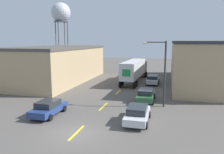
{
  "coord_description": "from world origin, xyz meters",
  "views": [
    {
      "loc": [
        6.99,
        -15.19,
        7.31
      ],
      "look_at": [
        -0.49,
        13.33,
        2.45
      ],
      "focal_mm": 35.0,
      "sensor_mm": 36.0,
      "label": 1
    }
  ],
  "objects_px": {
    "water_tower": "(61,13)",
    "parked_car_left_near": "(49,108)",
    "semi_truck": "(135,69)",
    "parked_car_right_mid": "(146,95)",
    "street_lamp": "(162,69)",
    "parked_car_right_far": "(153,80)",
    "fire_hydrant": "(38,107)",
    "parked_car_right_near": "(137,114)"
  },
  "relations": [
    {
      "from": "street_lamp",
      "to": "parked_car_right_mid",
      "type": "bearing_deg",
      "value": 136.82
    },
    {
      "from": "parked_car_left_near",
      "to": "water_tower",
      "type": "xyz_separation_m",
      "value": [
        -21.85,
        45.31,
        15.1
      ]
    },
    {
      "from": "fire_hydrant",
      "to": "parked_car_right_far",
      "type": "bearing_deg",
      "value": 59.9
    },
    {
      "from": "parked_car_right_near",
      "to": "fire_hydrant",
      "type": "distance_m",
      "value": 10.5
    },
    {
      "from": "water_tower",
      "to": "parked_car_left_near",
      "type": "bearing_deg",
      "value": -64.25
    },
    {
      "from": "parked_car_right_near",
      "to": "street_lamp",
      "type": "distance_m",
      "value": 6.77
    },
    {
      "from": "parked_car_right_mid",
      "to": "fire_hydrant",
      "type": "relative_size",
      "value": 4.88
    },
    {
      "from": "parked_car_right_near",
      "to": "parked_car_right_mid",
      "type": "bearing_deg",
      "value": 90.0
    },
    {
      "from": "parked_car_right_mid",
      "to": "parked_car_left_near",
      "type": "xyz_separation_m",
      "value": [
        -8.81,
        -7.6,
        0.0
      ]
    },
    {
      "from": "water_tower",
      "to": "semi_truck",
      "type": "bearing_deg",
      "value": -42.34
    },
    {
      "from": "semi_truck",
      "to": "street_lamp",
      "type": "distance_m",
      "value": 15.59
    },
    {
      "from": "street_lamp",
      "to": "parked_car_right_far",
      "type": "bearing_deg",
      "value": 98.15
    },
    {
      "from": "parked_car_right_far",
      "to": "parked_car_right_mid",
      "type": "xyz_separation_m",
      "value": [
        0.0,
        -11.26,
        0.0
      ]
    },
    {
      "from": "semi_truck",
      "to": "parked_car_right_mid",
      "type": "relative_size",
      "value": 3.03
    },
    {
      "from": "parked_car_left_near",
      "to": "parked_car_right_near",
      "type": "bearing_deg",
      "value": 2.48
    },
    {
      "from": "parked_car_right_far",
      "to": "parked_car_left_near",
      "type": "height_order",
      "value": "same"
    },
    {
      "from": "parked_car_right_far",
      "to": "semi_truck",
      "type": "bearing_deg",
      "value": 155.04
    },
    {
      "from": "parked_car_left_near",
      "to": "water_tower",
      "type": "relative_size",
      "value": 0.24
    },
    {
      "from": "semi_truck",
      "to": "parked_car_right_mid",
      "type": "distance_m",
      "value": 13.33
    },
    {
      "from": "water_tower",
      "to": "street_lamp",
      "type": "relative_size",
      "value": 2.61
    },
    {
      "from": "parked_car_right_far",
      "to": "water_tower",
      "type": "height_order",
      "value": "water_tower"
    },
    {
      "from": "water_tower",
      "to": "fire_hydrant",
      "type": "distance_m",
      "value": 51.26
    },
    {
      "from": "parked_car_right_mid",
      "to": "water_tower",
      "type": "bearing_deg",
      "value": 129.11
    },
    {
      "from": "parked_car_right_near",
      "to": "semi_truck",
      "type": "bearing_deg",
      "value": 99.46
    },
    {
      "from": "parked_car_right_far",
      "to": "fire_hydrant",
      "type": "distance_m",
      "value": 20.91
    },
    {
      "from": "parked_car_left_near",
      "to": "fire_hydrant",
      "type": "height_order",
      "value": "parked_car_left_near"
    },
    {
      "from": "parked_car_right_far",
      "to": "street_lamp",
      "type": "height_order",
      "value": "street_lamp"
    },
    {
      "from": "parked_car_right_mid",
      "to": "parked_car_right_near",
      "type": "distance_m",
      "value": 7.22
    },
    {
      "from": "parked_car_right_near",
      "to": "parked_car_left_near",
      "type": "distance_m",
      "value": 8.82
    },
    {
      "from": "semi_truck",
      "to": "parked_car_right_far",
      "type": "bearing_deg",
      "value": -22.21
    },
    {
      "from": "semi_truck",
      "to": "water_tower",
      "type": "bearing_deg",
      "value": 140.41
    },
    {
      "from": "semi_truck",
      "to": "parked_car_right_far",
      "type": "xyz_separation_m",
      "value": [
        3.34,
        -1.55,
        -1.56
      ]
    },
    {
      "from": "street_lamp",
      "to": "semi_truck",
      "type": "bearing_deg",
      "value": 109.65
    },
    {
      "from": "semi_truck",
      "to": "fire_hydrant",
      "type": "distance_m",
      "value": 20.98
    },
    {
      "from": "semi_truck",
      "to": "parked_car_right_near",
      "type": "bearing_deg",
      "value": -77.8
    },
    {
      "from": "parked_car_right_far",
      "to": "fire_hydrant",
      "type": "xyz_separation_m",
      "value": [
        -10.49,
        -18.09,
        -0.32
      ]
    },
    {
      "from": "semi_truck",
      "to": "parked_car_left_near",
      "type": "distance_m",
      "value": 21.19
    },
    {
      "from": "parked_car_right_near",
      "to": "street_lamp",
      "type": "xyz_separation_m",
      "value": [
        1.86,
        5.47,
        3.53
      ]
    },
    {
      "from": "semi_truck",
      "to": "parked_car_right_mid",
      "type": "xyz_separation_m",
      "value": [
        3.34,
        -12.81,
        -1.56
      ]
    },
    {
      "from": "semi_truck",
      "to": "parked_car_right_near",
      "type": "height_order",
      "value": "semi_truck"
    },
    {
      "from": "parked_car_right_mid",
      "to": "street_lamp",
      "type": "bearing_deg",
      "value": -43.18
    },
    {
      "from": "parked_car_left_near",
      "to": "street_lamp",
      "type": "distance_m",
      "value": 12.67
    }
  ]
}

